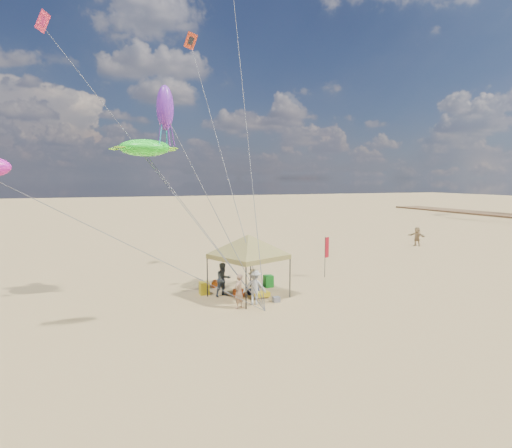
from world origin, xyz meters
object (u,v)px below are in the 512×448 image
object	(u,v)px
person_near_c	(254,287)
chair_yellow	(204,288)
cooler_red	(239,293)
beach_cart	(261,294)
person_near_b	(223,279)
chair_green	(268,281)
canopy_tent	(248,237)
feather_flag	(326,250)
person_far_c	(417,236)
cooler_blue	(268,279)
person_near_a	(239,291)

from	to	relation	value
person_near_c	chair_yellow	bearing A→B (deg)	-35.69
cooler_red	beach_cart	world-z (taller)	cooler_red
chair_yellow	person_near_b	size ratio (longest dim) A/B	0.38
chair_green	canopy_tent	bearing A→B (deg)	-138.64
beach_cart	person_near_b	xyz separation A→B (m)	(-1.77, 1.09, 0.72)
chair_green	person_near_b	distance (m)	3.28
chair_yellow	person_near_c	xyz separation A→B (m)	(1.91, -2.79, 0.56)
chair_green	chair_yellow	xyz separation A→B (m)	(-3.97, -0.27, 0.00)
feather_flag	person_near_b	xyz separation A→B (m)	(-7.61, -2.06, -0.87)
chair_yellow	person_far_c	bearing A→B (deg)	22.86
cooler_blue	person_far_c	xyz separation A→B (m)	(18.94, 8.51, 0.73)
cooler_red	person_near_a	bearing A→B (deg)	-108.75
canopy_tent	chair_green	distance (m)	3.83
cooler_blue	person_far_c	bearing A→B (deg)	24.20
cooler_red	person_near_b	bearing A→B (deg)	155.70
cooler_red	chair_green	size ratio (longest dim) A/B	0.77
person_near_a	cooler_red	bearing A→B (deg)	-146.23
person_near_a	person_far_c	world-z (taller)	person_far_c
cooler_blue	person_near_a	xyz separation A→B (m)	(-3.45, -4.48, 0.67)
chair_green	person_far_c	world-z (taller)	person_far_c
canopy_tent	person_near_b	xyz separation A→B (m)	(-1.22, 0.65, -2.36)
feather_flag	chair_green	world-z (taller)	feather_flag
cooler_red	person_far_c	world-z (taller)	person_far_c
canopy_tent	beach_cart	xyz separation A→B (m)	(0.55, -0.44, -3.08)
person_near_b	beach_cart	bearing A→B (deg)	-48.04
chair_yellow	person_near_c	distance (m)	3.43
cooler_red	chair_yellow	size ratio (longest dim) A/B	0.77
cooler_red	cooler_blue	bearing A→B (deg)	40.99
person_near_a	cooler_blue	bearing A→B (deg)	-165.06
beach_cart	cooler_red	bearing A→B (deg)	143.75
canopy_tent	person_far_c	xyz separation A→B (m)	(21.21, 11.20, -2.37)
beach_cart	person_near_a	size ratio (longest dim) A/B	0.52
canopy_tent	person_near_c	distance (m)	2.78
chair_yellow	cooler_red	bearing A→B (deg)	-32.57
beach_cart	person_near_a	distance (m)	2.30
cooler_blue	beach_cart	distance (m)	3.56
chair_yellow	beach_cart	world-z (taller)	chair_yellow
cooler_blue	person_near_b	xyz separation A→B (m)	(-3.50, -2.03, 0.73)
cooler_blue	canopy_tent	bearing A→B (deg)	-130.28
person_near_c	beach_cart	bearing A→B (deg)	-107.50
person_near_c	person_far_c	size ratio (longest dim) A/B	0.99
cooler_red	person_near_a	xyz separation A→B (m)	(-0.72, -2.11, 0.67)
feather_flag	person_far_c	size ratio (longest dim) A/B	1.45
canopy_tent	person_near_c	size ratio (longest dim) A/B	3.28
feather_flag	cooler_blue	bearing A→B (deg)	-179.59
cooler_red	cooler_blue	distance (m)	3.62
cooler_blue	beach_cart	xyz separation A→B (m)	(-1.72, -3.12, 0.01)
feather_flag	person_near_b	bearing A→B (deg)	-164.83
cooler_blue	chair_green	world-z (taller)	chair_green
feather_flag	chair_yellow	world-z (taller)	feather_flag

